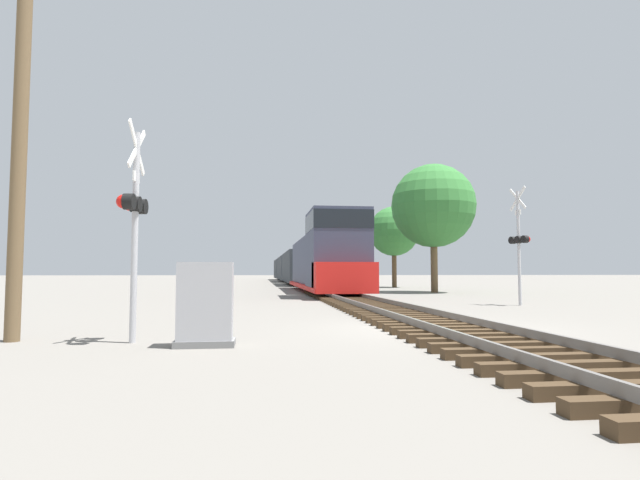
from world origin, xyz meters
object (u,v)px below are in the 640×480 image
Objects in this scene: freight_train at (296,267)px; crossing_signal_far at (519,241)px; crossing_signal_near at (134,212)px; tree_far_right at (433,206)px; relay_cabinet at (206,305)px; tree_mid_background at (394,231)px; utility_pole at (21,97)px.

freight_train is 37.35m from crossing_signal_far.
tree_far_right is (13.56, 21.28, 3.15)m from crossing_signal_near.
freight_train is 46.36× the size of relay_cabinet.
freight_train is 9.92× the size of tree_mid_background.
freight_train is 46.65m from relay_cabinet.
tree_far_right reaches higher than freight_train.
tree_far_right is at bearing -91.70° from tree_mid_background.
crossing_signal_near is 34.98m from tree_mid_background.
freight_train reaches higher than crossing_signal_near.
tree_mid_background is at bearing -61.51° from freight_train.
crossing_signal_near is at bearing -113.44° from tree_mid_background.
freight_train is at bearing 106.26° from tree_far_right.
relay_cabinet is at bearing 71.98° from crossing_signal_near.
utility_pole is at bearing -117.11° from tree_mid_background.
crossing_signal_near is 0.88× the size of crossing_signal_far.
crossing_signal_far is 23.22m from tree_mid_background.
crossing_signal_near is 0.59× the size of tree_mid_background.
tree_far_right is at bearing -16.62° from crossing_signal_far.
tree_far_right is (15.84, 20.83, 0.86)m from utility_pole.
utility_pole is 26.18m from tree_far_right.
crossing_signal_near is at bearing -97.99° from freight_train.
tree_mid_background is at bearing 161.65° from crossing_signal_near.
utility_pole is 1.32× the size of tree_mid_background.
utility_pole is 35.46m from tree_mid_background.
crossing_signal_far reaches higher than freight_train.
relay_cabinet is at bearing -110.90° from tree_mid_background.
tree_far_right is (0.93, 12.34, 3.03)m from crossing_signal_far.
crossing_signal_far is 0.51× the size of utility_pole.
freight_train is 25.78m from tree_far_right.
tree_far_right is at bearing 60.98° from relay_cabinet.
crossing_signal_near is 3.26m from utility_pole.
tree_mid_background is (7.46, -13.75, 2.97)m from freight_train.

